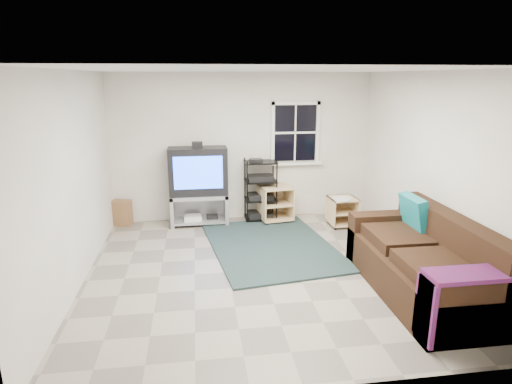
{
  "coord_description": "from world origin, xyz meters",
  "views": [
    {
      "loc": [
        -0.82,
        -5.22,
        2.52
      ],
      "look_at": [
        -0.02,
        0.4,
        0.99
      ],
      "focal_mm": 30.0,
      "sensor_mm": 36.0,
      "label": 1
    }
  ],
  "objects": [
    {
      "name": "room",
      "position": [
        0.95,
        2.27,
        1.48
      ],
      "size": [
        4.6,
        4.62,
        4.6
      ],
      "color": "gray",
      "rests_on": "ground"
    },
    {
      "name": "tv_unit",
      "position": [
        -0.8,
        2.03,
        0.8
      ],
      "size": [
        0.99,
        0.5,
        1.46
      ],
      "color": "#9E9EA6",
      "rests_on": "ground"
    },
    {
      "name": "av_rack",
      "position": [
        0.29,
        2.08,
        0.49
      ],
      "size": [
        0.56,
        0.41,
        1.12
      ],
      "color": "black",
      "rests_on": "ground"
    },
    {
      "name": "side_table_left",
      "position": [
        0.54,
        2.05,
        0.34
      ],
      "size": [
        0.62,
        0.62,
        0.64
      ],
      "rotation": [
        0.0,
        0.0,
        0.14
      ],
      "color": "#DCBE87",
      "rests_on": "ground"
    },
    {
      "name": "side_table_right",
      "position": [
        1.65,
        1.59,
        0.29
      ],
      "size": [
        0.48,
        0.5,
        0.53
      ],
      "rotation": [
        0.0,
        0.0,
        0.04
      ],
      "color": "#DCBE87",
      "rests_on": "ground"
    },
    {
      "name": "sofa",
      "position": [
        1.82,
        -0.87,
        0.37
      ],
      "size": [
        1.0,
        2.27,
        1.04
      ],
      "color": "black",
      "rests_on": "ground"
    },
    {
      "name": "shag_rug",
      "position": [
        0.27,
        0.79,
        0.01
      ],
      "size": [
        2.08,
        2.64,
        0.03
      ],
      "primitive_type": "cube",
      "rotation": [
        0.0,
        0.0,
        0.14
      ],
      "color": "black",
      "rests_on": "ground"
    },
    {
      "name": "paper_bag",
      "position": [
        -2.14,
        2.14,
        0.22
      ],
      "size": [
        0.35,
        0.28,
        0.44
      ],
      "primitive_type": "cube",
      "rotation": [
        0.0,
        0.0,
        -0.29
      ],
      "color": "olive",
      "rests_on": "ground"
    }
  ]
}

